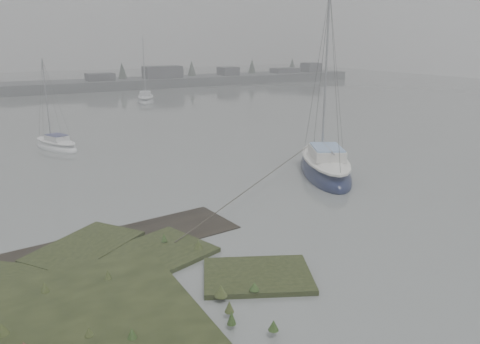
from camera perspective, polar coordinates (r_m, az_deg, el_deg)
name	(u,v)px	position (r m, az deg, el deg)	size (l,w,h in m)	color
ground	(70,129)	(43.46, -19.98, 4.97)	(160.00, 160.00, 0.00)	slate
far_shoreline	(199,79)	(81.69, -5.01, 11.19)	(60.00, 8.00, 4.15)	#4C4F51
sailboat_main	(325,168)	(27.50, 10.30, 0.45)	(5.85, 8.05, 10.94)	#121939
sailboat_white	(56,146)	(35.81, -21.49, 2.98)	(3.23, 5.03, 6.76)	white
sailboat_far_b	(146,100)	(59.56, -11.42, 8.61)	(3.95, 6.38, 8.56)	silver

